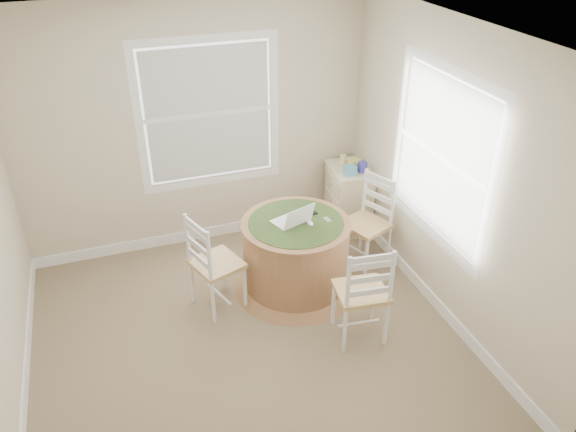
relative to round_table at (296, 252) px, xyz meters
name	(u,v)px	position (x,y,z in m)	size (l,w,h in m)	color
room	(257,201)	(-0.50, -0.46, 0.90)	(3.64, 3.64, 2.64)	#877255
round_table	(296,252)	(0.00, 0.00, 0.00)	(1.21, 1.21, 0.74)	#8B613E
chair_left	(217,263)	(-0.77, -0.03, 0.07)	(0.42, 0.40, 0.95)	white
chair_near	(361,291)	(0.28, -0.83, 0.07)	(0.42, 0.40, 0.95)	white
chair_right	(365,224)	(0.80, 0.13, 0.07)	(0.42, 0.40, 0.95)	white
laptop	(293,220)	(-0.03, 0.01, 0.36)	(0.39, 0.37, 0.22)	white
mouse	(310,223)	(0.11, -0.07, 0.34)	(0.06, 0.09, 0.03)	white
phone	(328,220)	(0.29, -0.06, 0.33)	(0.04, 0.09, 0.02)	#B7BABF
keys	(314,214)	(0.21, 0.09, 0.34)	(0.06, 0.05, 0.03)	black
corner_chest	(348,198)	(0.94, 0.84, -0.02)	(0.47, 0.61, 0.76)	beige
tissue_box	(350,170)	(0.87, 0.70, 0.41)	(0.12, 0.12, 0.10)	#529BBB
box_yellow	(355,163)	(1.01, 0.88, 0.39)	(0.15, 0.10, 0.06)	#E4DB50
box_blue	(362,167)	(1.01, 0.70, 0.42)	(0.08, 0.08, 0.12)	#3C37A7
cup_cream	(343,159)	(0.92, 0.99, 0.40)	(0.07, 0.07, 0.09)	beige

